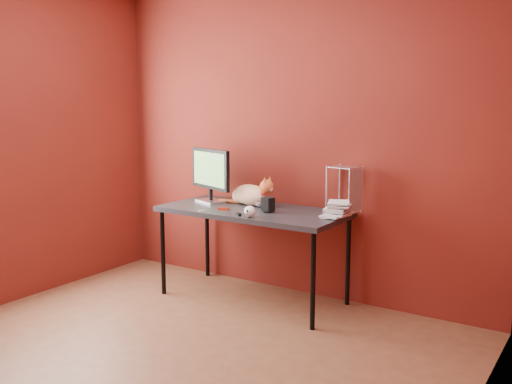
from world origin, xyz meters
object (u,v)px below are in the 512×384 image
Objects in this scene: desk at (253,215)px; monitor at (210,173)px; book_stack at (330,131)px; cat at (251,195)px; speaker at (268,205)px; skull_mug at (250,211)px.

monitor reaches higher than desk.
cat is at bearing 176.02° from book_stack.
speaker is (0.64, -0.11, -0.20)m from monitor.
cat is at bearing 30.24° from monitor.
speaker reaches higher than skull_mug.
skull_mug reaches higher than desk.
monitor is 0.93× the size of cat.
book_stack is at bearing 7.09° from desk.
monitor is 4.35× the size of speaker.
speaker is at bearing -164.82° from book_stack.
book_stack is at bearing 28.85° from speaker.
desk is 1.18× the size of book_stack.
monitor is 0.68m from speaker.
speaker is 0.75m from book_stack.
monitor is 0.41m from cat.
book_stack is at bearing 8.26° from cat.
desk is 0.22m from cat.
skull_mug is (0.16, -0.29, 0.09)m from desk.
cat is 0.50m from skull_mug.
book_stack reaches higher than monitor.
speaker is at bearing 10.34° from monitor.
desk is at bearing -172.91° from book_stack.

